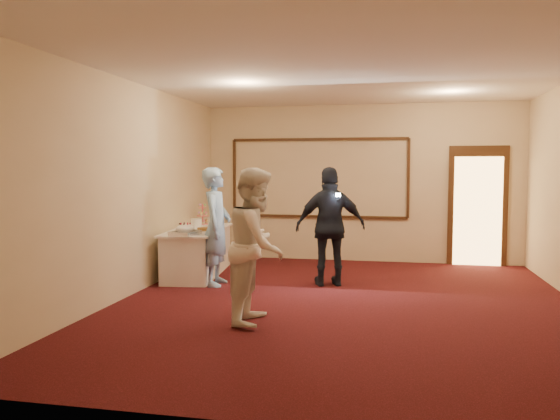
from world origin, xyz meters
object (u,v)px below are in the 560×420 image
Objects in this scene: pavlova_tray at (185,230)px; plate_stack_a at (196,223)px; man at (216,227)px; tart at (204,230)px; plate_stack_b at (213,222)px; guest at (331,226)px; buffet_table at (198,252)px; cupcake_stand at (203,216)px; woman at (257,245)px.

pavlova_tray reaches higher than plate_stack_a.
tart is at bearing 34.41° from man.
man reaches higher than tart.
pavlova_tray is 1.96× the size of tart.
guest is (2.13, -0.80, 0.05)m from plate_stack_b.
plate_stack_b reaches higher than buffet_table.
buffet_table is at bearing -25.89° from guest.
man reaches higher than cupcake_stand.
plate_stack_a is at bearing -28.91° from guest.
buffet_table is 1.21× the size of woman.
cupcake_stand reaches higher than plate_stack_b.
plate_stack_a is 0.11× the size of man.
guest is (0.62, 2.15, 0.01)m from woman.
cupcake_stand reaches higher than plate_stack_a.
buffet_table is 3.09m from woman.
cupcake_stand is 3.85m from woman.
cupcake_stand is 0.22× the size of man.
pavlova_tray is at bearing -79.37° from plate_stack_a.
pavlova_tray is 2.21m from guest.
guest is at bearing -82.82° from man.
man is at bearing -63.57° from cupcake_stand.
man is at bearing -53.52° from plate_stack_a.
woman is (1.65, -2.56, 0.51)m from buffet_table.
cupcake_stand is 1.17m from tart.
plate_stack_a is at bearing 100.63° from pavlova_tray.
buffet_table is 2.37m from guest.
tart is at bearing -51.47° from buffet_table.
cupcake_stand is at bearing 23.18° from man.
tart is 0.15× the size of man.
pavlova_tray is 0.29× the size of man.
guest is at bearing -4.04° from tart.
buffet_table is 1.06m from man.
woman is at bearing -63.01° from plate_stack_b.
plate_stack_a is 1.09m from man.
cupcake_stand reaches higher than buffet_table.
pavlova_tray reaches higher than tart.
guest is at bearing -13.32° from plate_stack_a.
guest reaches higher than man.
cupcake_stand is at bearing 103.70° from buffet_table.
guest is at bearing -16.37° from woman.
pavlova_tray is 2.65× the size of plate_stack_a.
buffet_table is 4.15× the size of pavlova_tray.
cupcake_stand reaches higher than pavlova_tray.
tart is 2.07m from guest.
woman is at bearing -48.02° from pavlova_tray.
guest reaches higher than buffet_table.
cupcake_stand is 0.23× the size of woman.
plate_stack_a is at bearing 125.14° from tart.
cupcake_stand is 0.55m from plate_stack_b.
woman is at bearing -57.93° from tart.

